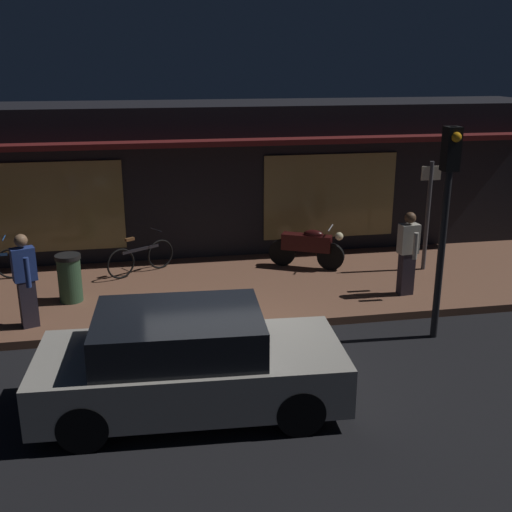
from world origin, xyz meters
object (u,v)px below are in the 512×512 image
object	(u,v)px
motorcycle	(308,246)
person_bystander	(408,252)
person_photographer	(25,279)
parked_car_far	(188,362)
trash_bin	(70,278)
bicycle_extra	(141,258)
traffic_light_pole	(447,197)
sign_post	(428,209)

from	to	relation	value
motorcycle	person_bystander	distance (m)	2.47
motorcycle	person_photographer	size ratio (longest dim) A/B	0.94
person_photographer	parked_car_far	distance (m)	3.88
motorcycle	trash_bin	size ratio (longest dim) A/B	1.69
motorcycle	bicycle_extra	bearing A→B (deg)	175.86
traffic_light_pole	person_bystander	bearing A→B (deg)	84.13
bicycle_extra	parked_car_far	size ratio (longest dim) A/B	0.34
trash_bin	traffic_light_pole	xyz separation A→B (m)	(6.31, -2.48, 1.86)
person_photographer	person_bystander	bearing A→B (deg)	2.27
traffic_light_pole	person_photographer	bearing A→B (deg)	168.68
sign_post	traffic_light_pole	xyz separation A→B (m)	(-1.20, -3.02, 0.97)
trash_bin	sign_post	bearing A→B (deg)	4.14
sign_post	parked_car_far	world-z (taller)	sign_post
person_photographer	person_bystander	world-z (taller)	same
sign_post	traffic_light_pole	size ratio (longest dim) A/B	0.67
person_bystander	traffic_light_pole	world-z (taller)	traffic_light_pole
motorcycle	traffic_light_pole	xyz separation A→B (m)	(1.31, -3.60, 1.83)
person_photographer	parked_car_far	size ratio (longest dim) A/B	0.40
parked_car_far	person_bystander	bearing A→B (deg)	35.27
person_bystander	trash_bin	bearing A→B (deg)	172.80
person_bystander	parked_car_far	bearing A→B (deg)	-144.73
person_photographer	sign_post	xyz separation A→B (m)	(8.09, 1.64, 0.48)
bicycle_extra	traffic_light_pole	xyz separation A→B (m)	(4.97, -3.86, 1.97)
person_photographer	trash_bin	world-z (taller)	person_photographer
person_photographer	traffic_light_pole	xyz separation A→B (m)	(6.90, -1.38, 1.45)
bicycle_extra	sign_post	distance (m)	6.30
trash_bin	parked_car_far	bearing A→B (deg)	-64.20
motorcycle	trash_bin	world-z (taller)	motorcycle
person_bystander	trash_bin	xyz separation A→B (m)	(-6.48, 0.82, -0.41)
person_photographer	parked_car_far	xyz separation A→B (m)	(2.53, -2.93, -0.32)
motorcycle	person_bystander	size ratio (longest dim) A/B	0.94
sign_post	trash_bin	distance (m)	7.58
bicycle_extra	person_photographer	xyz separation A→B (m)	(-1.93, -2.48, 0.52)
person_bystander	sign_post	distance (m)	1.77
person_bystander	parked_car_far	size ratio (longest dim) A/B	0.40
person_photographer	traffic_light_pole	distance (m)	7.18
sign_post	trash_bin	xyz separation A→B (m)	(-7.51, -0.54, -0.89)
sign_post	trash_bin	size ratio (longest dim) A/B	2.58
bicycle_extra	person_photographer	bearing A→B (deg)	-127.83
bicycle_extra	person_photographer	distance (m)	3.19
bicycle_extra	parked_car_far	distance (m)	5.45
person_photographer	traffic_light_pole	size ratio (longest dim) A/B	0.46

